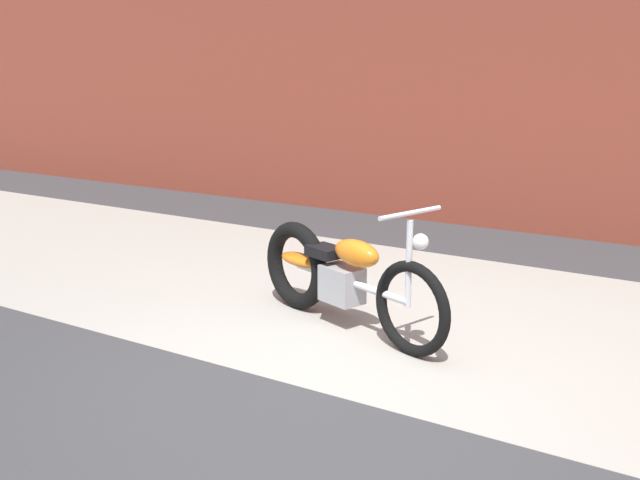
# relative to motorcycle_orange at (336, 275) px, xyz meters

# --- Properties ---
(ground_plane) EXTENTS (80.00, 80.00, 0.00)m
(ground_plane) POSITION_rel_motorcycle_orange_xyz_m (0.45, -1.11, -0.40)
(ground_plane) COLOR #38383A
(sidewalk_slab) EXTENTS (36.00, 3.50, 0.01)m
(sidewalk_slab) POSITION_rel_motorcycle_orange_xyz_m (0.45, 0.64, -0.40)
(sidewalk_slab) COLOR #9E998E
(sidewalk_slab) RESTS_ON ground
(motorcycle_orange) EXTENTS (1.93, 0.87, 1.03)m
(motorcycle_orange) POSITION_rel_motorcycle_orange_xyz_m (0.00, 0.00, 0.00)
(motorcycle_orange) COLOR black
(motorcycle_orange) RESTS_ON ground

